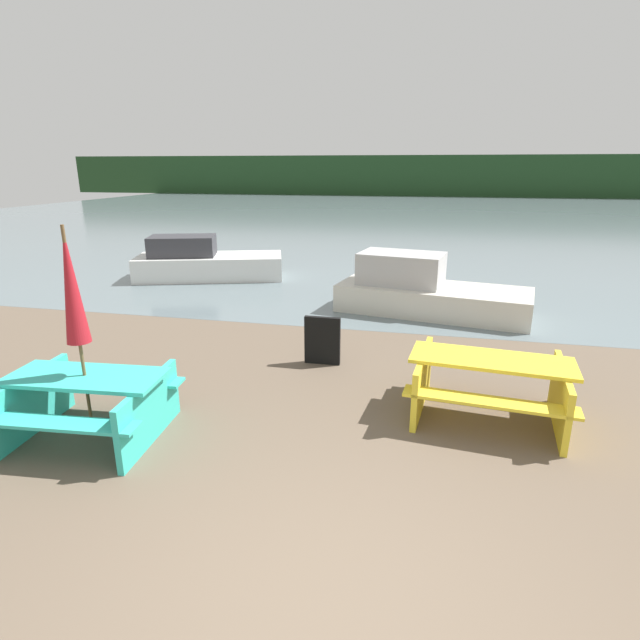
{
  "coord_description": "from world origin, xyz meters",
  "views": [
    {
      "loc": [
        0.52,
        -2.54,
        2.93
      ],
      "look_at": [
        -0.92,
        4.03,
        0.85
      ],
      "focal_mm": 28.0,
      "sensor_mm": 36.0,
      "label": 1
    }
  ],
  "objects_px": {
    "picnic_table_teal": "(88,399)",
    "umbrella_crimson": "(71,287)",
    "picnic_table_yellow": "(489,381)",
    "boat_second": "(205,262)",
    "signboard": "(322,341)",
    "boat": "(424,291)"
  },
  "relations": [
    {
      "from": "picnic_table_teal",
      "to": "umbrella_crimson",
      "type": "xyz_separation_m",
      "value": [
        0.0,
        0.0,
        1.27
      ]
    },
    {
      "from": "picnic_table_yellow",
      "to": "boat",
      "type": "height_order",
      "value": "boat"
    },
    {
      "from": "boat",
      "to": "picnic_table_teal",
      "type": "bearing_deg",
      "value": -110.16
    },
    {
      "from": "boat",
      "to": "signboard",
      "type": "distance_m",
      "value": 3.59
    },
    {
      "from": "picnic_table_teal",
      "to": "picnic_table_yellow",
      "type": "distance_m",
      "value": 4.63
    },
    {
      "from": "picnic_table_yellow",
      "to": "umbrella_crimson",
      "type": "xyz_separation_m",
      "value": [
        -4.4,
        -1.43,
        1.26
      ]
    },
    {
      "from": "picnic_table_teal",
      "to": "umbrella_crimson",
      "type": "distance_m",
      "value": 1.27
    },
    {
      "from": "picnic_table_yellow",
      "to": "boat_second",
      "type": "height_order",
      "value": "boat_second"
    },
    {
      "from": "picnic_table_teal",
      "to": "signboard",
      "type": "distance_m",
      "value": 3.39
    },
    {
      "from": "picnic_table_yellow",
      "to": "picnic_table_teal",
      "type": "bearing_deg",
      "value": -161.96
    },
    {
      "from": "picnic_table_yellow",
      "to": "boat",
      "type": "bearing_deg",
      "value": 100.6
    },
    {
      "from": "boat_second",
      "to": "signboard",
      "type": "height_order",
      "value": "boat_second"
    },
    {
      "from": "umbrella_crimson",
      "to": "picnic_table_yellow",
      "type": "bearing_deg",
      "value": 18.04
    },
    {
      "from": "picnic_table_teal",
      "to": "picnic_table_yellow",
      "type": "height_order",
      "value": "picnic_table_yellow"
    },
    {
      "from": "picnic_table_yellow",
      "to": "signboard",
      "type": "distance_m",
      "value": 2.63
    },
    {
      "from": "picnic_table_teal",
      "to": "umbrella_crimson",
      "type": "height_order",
      "value": "umbrella_crimson"
    },
    {
      "from": "picnic_table_teal",
      "to": "umbrella_crimson",
      "type": "bearing_deg",
      "value": 90.0
    },
    {
      "from": "signboard",
      "to": "boat_second",
      "type": "bearing_deg",
      "value": 129.52
    },
    {
      "from": "umbrella_crimson",
      "to": "boat_second",
      "type": "relative_size",
      "value": 0.57
    },
    {
      "from": "picnic_table_teal",
      "to": "picnic_table_yellow",
      "type": "bearing_deg",
      "value": 18.04
    },
    {
      "from": "picnic_table_yellow",
      "to": "signboard",
      "type": "xyz_separation_m",
      "value": [
        -2.31,
        1.24,
        -0.09
      ]
    },
    {
      "from": "picnic_table_yellow",
      "to": "boat_second",
      "type": "bearing_deg",
      "value": 135.57
    }
  ]
}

